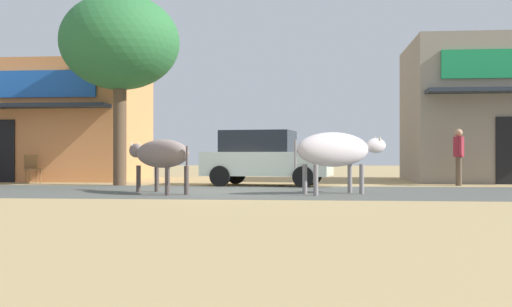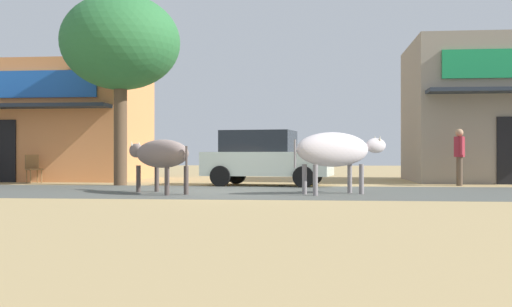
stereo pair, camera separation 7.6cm
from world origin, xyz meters
The scene contains 10 objects.
ground centered at (0.00, 0.00, 0.00)m, with size 80.00×80.00×0.00m, color tan.
asphalt_road centered at (0.00, 0.00, 0.00)m, with size 72.00×5.60×0.00m, color #4F524C.
storefront_left_cafe centered at (-7.13, 6.97, 2.11)m, with size 6.59×5.64×4.21m.
storefront_right_club centered at (9.17, 6.97, 2.41)m, with size 6.29×5.64×4.81m.
roadside_tree centered at (-3.14, 2.91, 4.28)m, with size 3.59×3.59×5.75m.
parked_hatchback_car centered at (1.22, 3.19, 0.84)m, with size 3.96×2.32×1.64m.
cow_near_brown centered at (-0.93, -0.86, 0.93)m, with size 2.21×2.34×1.28m.
cow_far_dark centered at (3.19, -0.77, 1.02)m, with size 2.34×1.70×1.44m.
pedestrian_by_shop centered at (6.97, 3.61, 0.99)m, with size 0.38×0.61×1.69m.
cafe_chair_near_tree centered at (-6.44, 4.08, 0.51)m, with size 0.62×0.62×0.92m.
Camera 2 is at (2.78, -15.19, 0.90)m, focal length 43.33 mm.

